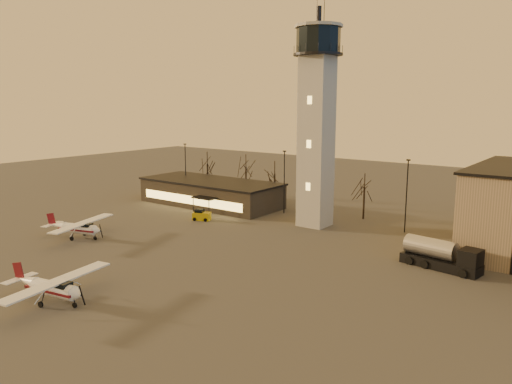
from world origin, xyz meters
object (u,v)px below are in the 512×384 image
Objects in this scene: control_tower at (317,112)px; service_cart at (201,216)px; terminal at (211,192)px; fuel_truck at (440,257)px; cessna_rear at (81,230)px; cessna_front at (55,292)px.

service_cart is at bearing -153.90° from control_tower.
terminal is 11.69m from service_cart.
control_tower is 26.24m from terminal.
terminal is at bearing 174.79° from fuel_truck.
cessna_rear is at bearing -150.22° from fuel_truck.
service_cart is at bearing 99.90° from cessna_front.
cessna_rear is at bearing -88.15° from terminal.
fuel_truck is 35.93m from service_cart.
fuel_truck is at bearing -22.63° from service_cart.
cessna_front reaches higher than fuel_truck.
service_cart is (6.60, -9.53, -1.53)m from terminal.
control_tower is at bearing 31.84° from cessna_rear.
terminal reaches higher than fuel_truck.
cessna_rear is at bearing 130.42° from cessna_front.
terminal reaches higher than cessna_rear.
service_cart is (-11.23, 31.13, -0.46)m from cessna_front.
terminal is at bearing 103.74° from cessna_front.
terminal is 2.19× the size of cessna_front.
fuel_truck is at bearing 40.90° from cessna_front.
terminal is 8.64× the size of service_cart.
control_tower is 41.78m from cessna_front.
cessna_front reaches higher than service_cart.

